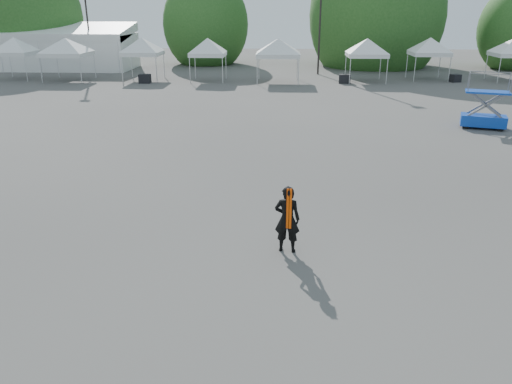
{
  "coord_description": "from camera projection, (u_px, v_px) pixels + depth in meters",
  "views": [
    {
      "loc": [
        -0.34,
        -13.29,
        5.7
      ],
      "look_at": [
        -0.9,
        -1.54,
        1.3
      ],
      "focal_mm": 35.0,
      "sensor_mm": 36.0,
      "label": 1
    }
  ],
  "objects": [
    {
      "name": "tent_f",
      "position": [
        368.0,
        42.0,
        38.85
      ],
      "size": [
        4.27,
        4.27,
        3.88
      ],
      "color": "silver",
      "rests_on": "ground"
    },
    {
      "name": "tree_mid_w",
      "position": [
        206.0,
        24.0,
        50.82
      ],
      "size": [
        4.16,
        4.16,
        6.33
      ],
      "color": "#382314",
      "rests_on": "ground"
    },
    {
      "name": "ground",
      "position": [
        289.0,
        216.0,
        14.42
      ],
      "size": [
        120.0,
        120.0,
        0.0
      ],
      "primitive_type": "plane",
      "color": "#474442",
      "rests_on": "ground"
    },
    {
      "name": "tent_a",
      "position": [
        14.0,
        41.0,
        40.24
      ],
      "size": [
        3.92,
        3.92,
        3.88
      ],
      "color": "silver",
      "rests_on": "ground"
    },
    {
      "name": "tent_d",
      "position": [
        208.0,
        42.0,
        39.3
      ],
      "size": [
        3.91,
        3.91,
        3.88
      ],
      "color": "silver",
      "rests_on": "ground"
    },
    {
      "name": "scissor_lift",
      "position": [
        486.0,
        101.0,
        24.28
      ],
      "size": [
        2.31,
        1.62,
        2.7
      ],
      "rotation": [
        0.0,
        0.0,
        -0.3
      ],
      "color": "#0E39B6",
      "rests_on": "ground"
    },
    {
      "name": "tent_c",
      "position": [
        142.0,
        41.0,
        40.04
      ],
      "size": [
        4.2,
        4.2,
        3.88
      ],
      "color": "silver",
      "rests_on": "ground"
    },
    {
      "name": "crate_west",
      "position": [
        145.0,
        79.0,
        39.09
      ],
      "size": [
        0.89,
        0.7,
        0.68
      ],
      "primitive_type": "cube",
      "rotation": [
        0.0,
        0.0,
        0.02
      ],
      "color": "black",
      "rests_on": "ground"
    },
    {
      "name": "crate_east",
      "position": [
        455.0,
        78.0,
        39.64
      ],
      "size": [
        0.95,
        0.86,
        0.6
      ],
      "primitive_type": "cube",
      "rotation": [
        0.0,
        0.0,
        0.43
      ],
      "color": "black",
      "rests_on": "ground"
    },
    {
      "name": "tree_mid_e",
      "position": [
        376.0,
        15.0,
        48.81
      ],
      "size": [
        5.12,
        5.12,
        7.79
      ],
      "color": "#382314",
      "rests_on": "ground"
    },
    {
      "name": "tent_g",
      "position": [
        431.0,
        41.0,
        39.96
      ],
      "size": [
        4.13,
        4.13,
        3.88
      ],
      "color": "silver",
      "rests_on": "ground"
    },
    {
      "name": "tent_b",
      "position": [
        65.0,
        41.0,
        39.51
      ],
      "size": [
        4.74,
        4.74,
        3.88
      ],
      "color": "silver",
      "rests_on": "ground"
    },
    {
      "name": "tent_e",
      "position": [
        278.0,
        42.0,
        38.74
      ],
      "size": [
        4.74,
        4.74,
        3.88
      ],
      "color": "silver",
      "rests_on": "ground"
    },
    {
      "name": "man",
      "position": [
        287.0,
        219.0,
        12.08
      ],
      "size": [
        0.67,
        0.48,
        1.7
      ],
      "rotation": [
        0.0,
        0.0,
        3.01
      ],
      "color": "black",
      "rests_on": "ground"
    },
    {
      "name": "marquee",
      "position": [
        53.0,
        48.0,
        47.45
      ],
      "size": [
        15.0,
        6.25,
        4.23
      ],
      "color": "white",
      "rests_on": "ground"
    },
    {
      "name": "light_pole_west",
      "position": [
        86.0,
        5.0,
        45.01
      ],
      "size": [
        0.6,
        0.25,
        10.3
      ],
      "color": "black",
      "rests_on": "ground"
    },
    {
      "name": "light_pole_east",
      "position": [
        321.0,
        8.0,
        42.29
      ],
      "size": [
        0.6,
        0.25,
        9.8
      ],
      "color": "black",
      "rests_on": "ground"
    },
    {
      "name": "crate_mid",
      "position": [
        345.0,
        79.0,
        38.98
      ],
      "size": [
        0.94,
        0.77,
        0.69
      ],
      "primitive_type": "cube",
      "rotation": [
        0.0,
        0.0,
        -0.09
      ],
      "color": "black",
      "rests_on": "ground"
    },
    {
      "name": "tree_far_w",
      "position": [
        23.0,
        18.0,
        49.54
      ],
      "size": [
        4.8,
        4.8,
        7.3
      ],
      "color": "#382314",
      "rests_on": "ground"
    }
  ]
}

